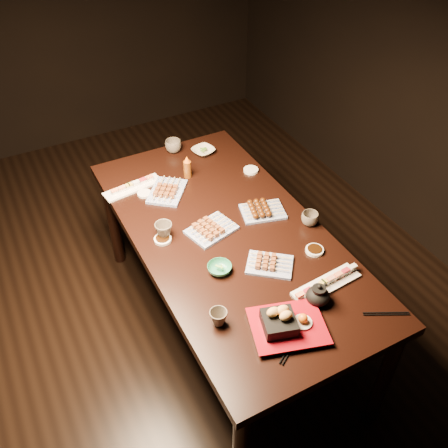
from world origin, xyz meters
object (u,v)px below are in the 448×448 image
Objects in this scene: yakitori_plate_left at (167,188)px; tempura_tray at (289,320)px; teapot at (318,294)px; condiment_bottle at (187,167)px; edamame_bowl_cream at (203,151)px; edamame_bowl_green at (220,269)px; sushi_platter_far at (133,185)px; teacup_far_right at (173,146)px; teacup_far_left at (164,230)px; sushi_platter_near at (327,282)px; yakitori_plate_right at (270,262)px; yakitori_plate_center at (211,227)px; teacup_mid_right at (310,219)px; dining_table at (228,283)px; teacup_near_left at (218,318)px.

tempura_tray is (0.08, -1.09, 0.03)m from yakitori_plate_left.
yakitori_plate_left is 1.09m from tempura_tray.
teapot is 0.90× the size of condiment_bottle.
yakitori_plate_left is at bearing 110.91° from tempura_tray.
tempura_tray is (-0.27, -1.36, 0.04)m from edamame_bowl_cream.
edamame_bowl_green is 0.92× the size of teapot.
sushi_platter_far is 0.80m from edamame_bowl_green.
sushi_platter_far is 0.33m from condiment_bottle.
teacup_far_left is at bearing -116.76° from teacup_far_right.
yakitori_plate_left is at bearing 88.41° from edamame_bowl_green.
tempura_tray reaches higher than teacup_far_left.
sushi_platter_near is at bearing -79.19° from condiment_bottle.
teacup_far_left is at bearing 168.84° from yakitori_plate_right.
yakitori_plate_center is 0.97× the size of yakitori_plate_left.
sushi_platter_far is at bearing 98.74° from yakitori_plate_center.
edamame_bowl_cream is (0.15, 1.01, -0.01)m from yakitori_plate_right.
yakitori_plate_center is at bearing 158.58° from teacup_mid_right.
edamame_bowl_green is at bearing 119.81° from tempura_tray.
dining_table is 23.54× the size of teacup_near_left.
teacup_far_left is 0.71× the size of teapot.
yakitori_plate_right is at bearing -87.25° from condiment_bottle.
condiment_bottle is (0.18, 0.75, 0.05)m from edamame_bowl_green.
teapot is at bearing -12.83° from teacup_near_left.
sushi_platter_near is at bearing -89.34° from edamame_bowl_cream.
edamame_bowl_green is at bearing 61.83° from teacup_near_left.
yakitori_plate_right is 0.83m from condiment_bottle.
teacup_far_right is (0.12, 0.77, 0.01)m from yakitori_plate_center.
yakitori_plate_right is 2.76× the size of teacup_near_left.
sushi_platter_near is at bearing 39.74° from tempura_tray.
teacup_far_right reaches higher than teacup_near_left.
yakitori_plate_right reaches higher than sushi_platter_near.
edamame_bowl_green is at bearing 91.78° from sushi_platter_far.
sushi_platter_far is 3.85× the size of teacup_far_left.
teapot reaches higher than yakitori_plate_right.
sushi_platter_near reaches higher than edamame_bowl_green.
teacup_mid_right is (0.34, 0.16, 0.01)m from yakitori_plate_right.
teacup_near_left is at bearing -107.68° from condiment_bottle.
teacup_near_left is (-0.53, 0.04, 0.01)m from sushi_platter_near.
sushi_platter_far is at bearing 150.87° from yakitori_plate_right.
teacup_near_left is (-0.51, -1.20, 0.02)m from edamame_bowl_cream.
teacup_near_left is at bearing -90.64° from teacup_far_left.
teacup_far_right reaches higher than sushi_platter_near.
yakitori_plate_right is 1.62× the size of edamame_bowl_cream.
sushi_platter_near is 1.12× the size of tempura_tray.
teacup_near_left is 0.56× the size of condiment_bottle.
teacup_far_right is (0.22, 1.04, 0.02)m from edamame_bowl_green.
edamame_bowl_green is at bearing -101.81° from teacup_far_right.
teapot reaches higher than edamame_bowl_green.
tempura_tray is 3.47× the size of teacup_mid_right.
yakitori_plate_center is 0.66m from teapot.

